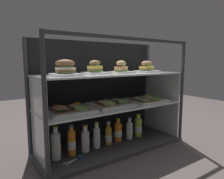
{
  "coord_description": "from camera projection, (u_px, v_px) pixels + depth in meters",
  "views": [
    {
      "loc": [
        -0.98,
        -1.43,
        0.75
      ],
      "look_at": [
        0.0,
        0.0,
        0.52
      ],
      "focal_mm": 32.88,
      "sensor_mm": 36.0,
      "label": 1
    }
  ],
  "objects": [
    {
      "name": "ground_plane",
      "position": [
        112.0,
        148.0,
        1.82
      ],
      "size": [
        6.0,
        6.0,
        0.02
      ],
      "primitive_type": "cube",
      "color": "#4D4543",
      "rests_on": "ground"
    },
    {
      "name": "case_base_deck",
      "position": [
        112.0,
        146.0,
        1.82
      ],
      "size": [
        1.3,
        0.49,
        0.03
      ],
      "primitive_type": "cube",
      "color": "#38383D",
      "rests_on": "ground"
    },
    {
      "name": "case_frame",
      "position": [
        102.0,
        89.0,
        1.88
      ],
      "size": [
        1.3,
        0.49,
        0.94
      ],
      "color": "#333338",
      "rests_on": "ground"
    },
    {
      "name": "riser_lower_tier",
      "position": [
        112.0,
        125.0,
        1.79
      ],
      "size": [
        1.25,
        0.43,
        0.34
      ],
      "color": "silver",
      "rests_on": "case_base_deck"
    },
    {
      "name": "shelf_lower_glass",
      "position": [
        112.0,
        106.0,
        1.77
      ],
      "size": [
        1.26,
        0.45,
        0.01
      ],
      "primitive_type": "cube",
      "color": "silver",
      "rests_on": "riser_lower_tier"
    },
    {
      "name": "riser_upper_tier",
      "position": [
        112.0,
        90.0,
        1.75
      ],
      "size": [
        1.25,
        0.43,
        0.26
      ],
      "color": "silver",
      "rests_on": "shelf_lower_glass"
    },
    {
      "name": "shelf_upper_glass",
      "position": [
        112.0,
        74.0,
        1.73
      ],
      "size": [
        1.26,
        0.45,
        0.01
      ],
      "primitive_type": "cube",
      "color": "silver",
      "rests_on": "riser_upper_tier"
    },
    {
      "name": "plated_roll_sandwich_near_right_corner",
      "position": [
        65.0,
        69.0,
        1.45
      ],
      "size": [
        0.18,
        0.18,
        0.12
      ],
      "color": "white",
      "rests_on": "shelf_upper_glass"
    },
    {
      "name": "plated_roll_sandwich_near_left_corner",
      "position": [
        95.0,
        69.0,
        1.69
      ],
      "size": [
        0.18,
        0.18,
        0.11
      ],
      "color": "white",
      "rests_on": "shelf_upper_glass"
    },
    {
      "name": "plated_roll_sandwich_left_of_center",
      "position": [
        121.0,
        68.0,
        1.84
      ],
      "size": [
        0.19,
        0.19,
        0.11
      ],
      "color": "white",
      "rests_on": "shelf_upper_glass"
    },
    {
      "name": "plated_roll_sandwich_center",
      "position": [
        147.0,
        68.0,
        1.97
      ],
      "size": [
        0.19,
        0.19,
        0.11
      ],
      "color": "white",
      "rests_on": "shelf_upper_glass"
    },
    {
      "name": "open_sandwich_tray_right_of_center",
      "position": [
        69.0,
        109.0,
        1.54
      ],
      "size": [
        0.34,
        0.29,
        0.06
      ],
      "color": "white",
      "rests_on": "shelf_lower_glass"
    },
    {
      "name": "open_sandwich_tray_far_left",
      "position": [
        112.0,
        103.0,
        1.77
      ],
      "size": [
        0.34,
        0.29,
        0.06
      ],
      "color": "white",
      "rests_on": "shelf_lower_glass"
    },
    {
      "name": "open_sandwich_tray_left_of_center",
      "position": [
        147.0,
        99.0,
        1.96
      ],
      "size": [
        0.34,
        0.29,
        0.06
      ],
      "color": "white",
      "rests_on": "shelf_lower_glass"
    },
    {
      "name": "juice_bottle_front_right_end",
      "position": [
        56.0,
        146.0,
        1.52
      ],
      "size": [
        0.07,
        0.07,
        0.25
      ],
      "color": "silver",
      "rests_on": "case_base_deck"
    },
    {
      "name": "juice_bottle_near_post",
      "position": [
        72.0,
        143.0,
        1.59
      ],
      "size": [
        0.06,
        0.06,
        0.24
      ],
      "color": "orange",
      "rests_on": "case_base_deck"
    },
    {
      "name": "juice_bottle_back_center",
      "position": [
        85.0,
        140.0,
        1.66
      ],
      "size": [
        0.07,
        0.07,
        0.22
      ],
      "color": "white",
      "rests_on": "case_base_deck"
    },
    {
      "name": "juice_bottle_tucked_behind",
      "position": [
        97.0,
        138.0,
        1.73
      ],
      "size": [
        0.06,
        0.06,
        0.22
      ],
      "color": "silver",
      "rests_on": "case_base_deck"
    },
    {
      "name": "juice_bottle_front_second",
      "position": [
        108.0,
        136.0,
        1.81
      ],
      "size": [
        0.06,
        0.06,
        0.2
      ],
      "color": "gold",
      "rests_on": "case_base_deck"
    },
    {
      "name": "juice_bottle_back_left",
      "position": [
        118.0,
        132.0,
        1.88
      ],
      "size": [
        0.07,
        0.07,
        0.21
      ],
      "color": "orange",
      "rests_on": "case_base_deck"
    },
    {
      "name": "juice_bottle_back_right",
      "position": [
        129.0,
        130.0,
        1.93
      ],
      "size": [
        0.06,
        0.06,
        0.21
      ],
      "color": "white",
      "rests_on": "case_base_deck"
    },
    {
      "name": "juice_bottle_front_middle",
      "position": [
        138.0,
        127.0,
        2.0
      ],
      "size": [
        0.07,
        0.07,
        0.22
      ],
      "color": "#AFD445",
      "rests_on": "case_base_deck"
    },
    {
      "name": "kitchen_scissors",
      "position": [
        78.0,
        158.0,
        1.54
      ],
      "size": [
        0.17,
        0.1,
        0.01
      ],
      "color": "silver",
      "rests_on": "case_base_deck"
    }
  ]
}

